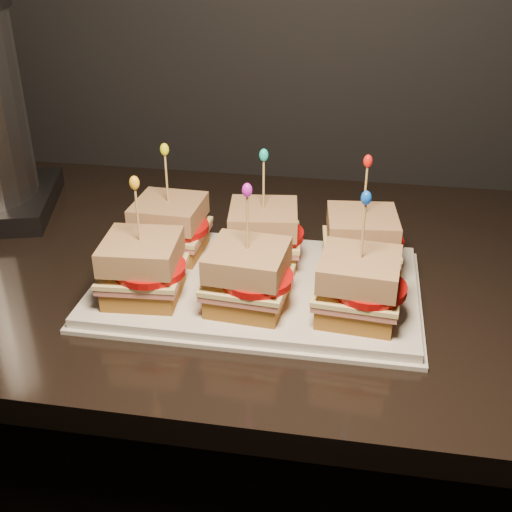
# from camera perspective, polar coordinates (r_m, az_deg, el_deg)

# --- Properties ---
(cabinet) EXTENTS (2.54, 0.65, 0.84)m
(cabinet) POSITION_cam_1_polar(r_m,az_deg,el_deg) (1.23, -3.31, -18.83)
(cabinet) COLOR black
(cabinet) RESTS_ON ground
(granite_slab) EXTENTS (2.58, 0.69, 0.04)m
(granite_slab) POSITION_cam_1_polar(r_m,az_deg,el_deg) (0.96, -4.02, -0.89)
(granite_slab) COLOR black
(granite_slab) RESTS_ON cabinet
(platter) EXTENTS (0.42, 0.26, 0.02)m
(platter) POSITION_cam_1_polar(r_m,az_deg,el_deg) (0.86, 0.00, -2.71)
(platter) COLOR silver
(platter) RESTS_ON granite_slab
(platter_rim) EXTENTS (0.43, 0.27, 0.01)m
(platter_rim) POSITION_cam_1_polar(r_m,az_deg,el_deg) (0.86, 0.00, -3.05)
(platter_rim) COLOR silver
(platter_rim) RESTS_ON granite_slab
(sandwich_0_bread_bot) EXTENTS (0.09, 0.09, 0.02)m
(sandwich_0_bread_bot) POSITION_cam_1_polar(r_m,az_deg,el_deg) (0.92, -7.55, 1.06)
(sandwich_0_bread_bot) COLOR brown
(sandwich_0_bread_bot) RESTS_ON platter
(sandwich_0_ham) EXTENTS (0.10, 0.10, 0.01)m
(sandwich_0_ham) POSITION_cam_1_polar(r_m,az_deg,el_deg) (0.92, -7.61, 1.97)
(sandwich_0_ham) COLOR #B46058
(sandwich_0_ham) RESTS_ON sandwich_0_bread_bot
(sandwich_0_cheese) EXTENTS (0.10, 0.10, 0.01)m
(sandwich_0_cheese) POSITION_cam_1_polar(r_m,az_deg,el_deg) (0.91, -7.64, 2.37)
(sandwich_0_cheese) COLOR #F1E191
(sandwich_0_cheese) RESTS_ON sandwich_0_ham
(sandwich_0_tomato) EXTENTS (0.09, 0.09, 0.01)m
(sandwich_0_tomato) POSITION_cam_1_polar(r_m,az_deg,el_deg) (0.90, -7.05, 2.58)
(sandwich_0_tomato) COLOR #AE0B0A
(sandwich_0_tomato) RESTS_ON sandwich_0_cheese
(sandwich_0_bread_top) EXTENTS (0.09, 0.09, 0.03)m
(sandwich_0_bread_top) POSITION_cam_1_polar(r_m,az_deg,el_deg) (0.90, -7.75, 3.94)
(sandwich_0_bread_top) COLOR brown
(sandwich_0_bread_top) RESTS_ON sandwich_0_tomato
(sandwich_0_pick) EXTENTS (0.00, 0.00, 0.09)m
(sandwich_0_pick) POSITION_cam_1_polar(r_m,az_deg,el_deg) (0.89, -7.94, 6.62)
(sandwich_0_pick) COLOR tan
(sandwich_0_pick) RESTS_ON sandwich_0_bread_top
(sandwich_0_frill) EXTENTS (0.01, 0.01, 0.02)m
(sandwich_0_frill) POSITION_cam_1_polar(r_m,az_deg,el_deg) (0.87, -8.14, 9.37)
(sandwich_0_frill) COLOR #DDEB10
(sandwich_0_frill) RESTS_ON sandwich_0_pick
(sandwich_1_bread_bot) EXTENTS (0.10, 0.10, 0.02)m
(sandwich_1_bread_bot) POSITION_cam_1_polar(r_m,az_deg,el_deg) (0.90, 0.64, 0.42)
(sandwich_1_bread_bot) COLOR brown
(sandwich_1_bread_bot) RESTS_ON platter
(sandwich_1_ham) EXTENTS (0.11, 0.11, 0.01)m
(sandwich_1_ham) POSITION_cam_1_polar(r_m,az_deg,el_deg) (0.89, 0.65, 1.35)
(sandwich_1_ham) COLOR #B46058
(sandwich_1_ham) RESTS_ON sandwich_1_bread_bot
(sandwich_1_cheese) EXTENTS (0.11, 0.11, 0.01)m
(sandwich_1_cheese) POSITION_cam_1_polar(r_m,az_deg,el_deg) (0.89, 0.65, 1.75)
(sandwich_1_cheese) COLOR #F1E191
(sandwich_1_cheese) RESTS_ON sandwich_1_ham
(sandwich_1_tomato) EXTENTS (0.09, 0.09, 0.01)m
(sandwich_1_tomato) POSITION_cam_1_polar(r_m,az_deg,el_deg) (0.88, 1.37, 1.96)
(sandwich_1_tomato) COLOR #AE0B0A
(sandwich_1_tomato) RESTS_ON sandwich_1_cheese
(sandwich_1_bread_top) EXTENTS (0.10, 0.10, 0.03)m
(sandwich_1_bread_top) POSITION_cam_1_polar(r_m,az_deg,el_deg) (0.87, 0.66, 3.36)
(sandwich_1_bread_top) COLOR brown
(sandwich_1_bread_top) RESTS_ON sandwich_1_tomato
(sandwich_1_pick) EXTENTS (0.00, 0.00, 0.09)m
(sandwich_1_pick) POSITION_cam_1_polar(r_m,az_deg,el_deg) (0.86, 0.68, 6.13)
(sandwich_1_pick) COLOR tan
(sandwich_1_pick) RESTS_ON sandwich_1_bread_top
(sandwich_1_frill) EXTENTS (0.01, 0.01, 0.02)m
(sandwich_1_frill) POSITION_cam_1_polar(r_m,az_deg,el_deg) (0.84, 0.70, 8.97)
(sandwich_1_frill) COLOR #11BEAC
(sandwich_1_frill) RESTS_ON sandwich_1_pick
(sandwich_2_bread_bot) EXTENTS (0.10, 0.10, 0.02)m
(sandwich_2_bread_bot) POSITION_cam_1_polar(r_m,az_deg,el_deg) (0.89, 9.17, -0.27)
(sandwich_2_bread_bot) COLOR brown
(sandwich_2_bread_bot) RESTS_ON platter
(sandwich_2_ham) EXTENTS (0.11, 0.10, 0.01)m
(sandwich_2_ham) POSITION_cam_1_polar(r_m,az_deg,el_deg) (0.88, 9.25, 0.67)
(sandwich_2_ham) COLOR #B46058
(sandwich_2_ham) RESTS_ON sandwich_2_bread_bot
(sandwich_2_cheese) EXTENTS (0.11, 0.11, 0.01)m
(sandwich_2_cheese) POSITION_cam_1_polar(r_m,az_deg,el_deg) (0.88, 9.29, 1.07)
(sandwich_2_cheese) COLOR #F1E191
(sandwich_2_cheese) RESTS_ON sandwich_2_ham
(sandwich_2_tomato) EXTENTS (0.09, 0.09, 0.01)m
(sandwich_2_tomato) POSITION_cam_1_polar(r_m,az_deg,el_deg) (0.87, 10.11, 1.27)
(sandwich_2_tomato) COLOR #AE0B0A
(sandwich_2_tomato) RESTS_ON sandwich_2_cheese
(sandwich_2_bread_top) EXTENTS (0.10, 0.10, 0.03)m
(sandwich_2_bread_top) POSITION_cam_1_polar(r_m,az_deg,el_deg) (0.87, 9.43, 2.69)
(sandwich_2_bread_top) COLOR brown
(sandwich_2_bread_top) RESTS_ON sandwich_2_tomato
(sandwich_2_pick) EXTENTS (0.00, 0.00, 0.09)m
(sandwich_2_pick) POSITION_cam_1_polar(r_m,az_deg,el_deg) (0.85, 9.67, 5.47)
(sandwich_2_pick) COLOR tan
(sandwich_2_pick) RESTS_ON sandwich_2_bread_top
(sandwich_2_frill) EXTENTS (0.01, 0.01, 0.02)m
(sandwich_2_frill) POSITION_cam_1_polar(r_m,az_deg,el_deg) (0.83, 9.92, 8.32)
(sandwich_2_frill) COLOR red
(sandwich_2_frill) RESTS_ON sandwich_2_pick
(sandwich_3_bread_bot) EXTENTS (0.10, 0.10, 0.02)m
(sandwich_3_bread_bot) POSITION_cam_1_polar(r_m,az_deg,el_deg) (0.83, -9.89, -2.72)
(sandwich_3_bread_bot) COLOR brown
(sandwich_3_bread_bot) RESTS_ON platter
(sandwich_3_ham) EXTENTS (0.10, 0.10, 0.01)m
(sandwich_3_ham) POSITION_cam_1_polar(r_m,az_deg,el_deg) (0.82, -9.98, -1.73)
(sandwich_3_ham) COLOR #B46058
(sandwich_3_ham) RESTS_ON sandwich_3_bread_bot
(sandwich_3_cheese) EXTENTS (0.11, 0.10, 0.01)m
(sandwich_3_cheese) POSITION_cam_1_polar(r_m,az_deg,el_deg) (0.81, -10.03, -1.30)
(sandwich_3_cheese) COLOR #F1E191
(sandwich_3_cheese) RESTS_ON sandwich_3_ham
(sandwich_3_tomato) EXTENTS (0.09, 0.09, 0.01)m
(sandwich_3_tomato) POSITION_cam_1_polar(r_m,az_deg,el_deg) (0.80, -9.39, -1.12)
(sandwich_3_tomato) COLOR #AE0B0A
(sandwich_3_tomato) RESTS_ON sandwich_3_cheese
(sandwich_3_bread_top) EXTENTS (0.10, 0.10, 0.03)m
(sandwich_3_bread_top) POSITION_cam_1_polar(r_m,az_deg,el_deg) (0.80, -10.19, 0.41)
(sandwich_3_bread_top) COLOR brown
(sandwich_3_bread_top) RESTS_ON sandwich_3_tomato
(sandwich_3_pick) EXTENTS (0.00, 0.00, 0.09)m
(sandwich_3_pick) POSITION_cam_1_polar(r_m,az_deg,el_deg) (0.78, -10.47, 3.36)
(sandwich_3_pick) COLOR tan
(sandwich_3_pick) RESTS_ON sandwich_3_bread_top
(sandwich_3_frill) EXTENTS (0.01, 0.01, 0.02)m
(sandwich_3_frill) POSITION_cam_1_polar(r_m,az_deg,el_deg) (0.76, -10.76, 6.42)
(sandwich_3_frill) COLOR yellow
(sandwich_3_frill) RESTS_ON sandwich_3_pick
(sandwich_4_bread_bot) EXTENTS (0.10, 0.10, 0.02)m
(sandwich_4_bread_bot) POSITION_cam_1_polar(r_m,az_deg,el_deg) (0.79, -0.73, -3.59)
(sandwich_4_bread_bot) COLOR brown
(sandwich_4_bread_bot) RESTS_ON platter
(sandwich_4_ham) EXTENTS (0.11, 0.10, 0.01)m
(sandwich_4_ham) POSITION_cam_1_polar(r_m,az_deg,el_deg) (0.79, -0.74, -2.58)
(sandwich_4_ham) COLOR #B46058
(sandwich_4_ham) RESTS_ON sandwich_4_bread_bot
(sandwich_4_cheese) EXTENTS (0.11, 0.10, 0.01)m
(sandwich_4_cheese) POSITION_cam_1_polar(r_m,az_deg,el_deg) (0.78, -0.74, -2.14)
(sandwich_4_cheese) COLOR #F1E191
(sandwich_4_cheese) RESTS_ON sandwich_4_ham
(sandwich_4_tomato) EXTENTS (0.09, 0.09, 0.01)m
(sandwich_4_tomato) POSITION_cam_1_polar(r_m,az_deg,el_deg) (0.77, 0.06, -1.96)
(sandwich_4_tomato) COLOR #AE0B0A
(sandwich_4_tomato) RESTS_ON sandwich_4_cheese
(sandwich_4_bread_top) EXTENTS (0.10, 0.10, 0.03)m
(sandwich_4_bread_top) POSITION_cam_1_polar(r_m,az_deg,el_deg) (0.77, -0.75, -0.37)
(sandwich_4_bread_top) COLOR brown
(sandwich_4_bread_top) RESTS_ON sandwich_4_tomato
(sandwich_4_pick) EXTENTS (0.00, 0.00, 0.09)m
(sandwich_4_pick) POSITION_cam_1_polar(r_m,az_deg,el_deg) (0.75, -0.77, 2.69)
(sandwich_4_pick) COLOR tan
(sandwich_4_pick) RESTS_ON sandwich_4_bread_top
(sandwich_4_frill) EXTENTS (0.01, 0.01, 0.02)m
(sandwich_4_frill) POSITION_cam_1_polar(r_m,az_deg,el_deg) (0.73, -0.80, 5.88)
(sandwich_4_frill) COLOR #C71CCB
(sandwich_4_frill) RESTS_ON sandwich_4_pick
(sandwich_5_bread_bot) EXTENTS (0.10, 0.10, 0.02)m
(sandwich_5_bread_bot) POSITION_cam_1_polar(r_m,az_deg,el_deg) (0.78, 8.93, -4.41)
(sandwich_5_bread_bot) COLOR brown
(sandwich_5_bread_bot) RESTS_ON platter
(sandwich_5_ham) EXTENTS (0.11, 0.10, 0.01)m
(sandwich_5_ham) POSITION_cam_1_polar(r_m,az_deg,el_deg) (0.78, 9.02, -3.39)
(sandwich_5_ham) COLOR #B46058
(sandwich_5_ham) RESTS_ON sandwich_5_bread_bot
(sandwich_5_cheese) EXTENTS (0.11, 0.10, 0.01)m
(sandwich_5_cheese) POSITION_cam_1_polar(r_m,az_deg,el_deg) (0.77, 9.06, -2.95)
(sandwich_5_cheese) COLOR #F1E191
(sandwich_5_cheese) RESTS_ON sandwich_5_ham
(sandwich_5_tomato) EXTENTS (0.09, 0.09, 0.01)m
(sandwich_5_tomato) POSITION_cam_1_polar(r_m,az_deg,el_deg) (0.76, 9.99, -2.77)
(sandwich_5_tomato) COLOR #AE0B0A
(sandwich_5_tomato) RESTS_ON sandwich_5_cheese
(sandwich_5_bread_top) EXTENTS (0.10, 0.10, 0.03)m
(sandwich_5_bread_top) POSITION_cam_1_polar(r_m,az_deg,el_deg) (0.76, 9.22, -1.18)
(sandwich_5_bread_top) COLOR brown
(sandwich_5_bread_top) RESTS_ON sandwich_5_tomato
(sandwich_5_pick) EXTENTS (0.00, 0.00, 0.09)m
(sandwich_5_pick) POSITION_cam_1_polar(r_m,az_deg,el_deg) (0.74, 9.49, 1.90)
(sandwich_5_pick) COLOR tan
(sandwich_5_pick) RESTS_ON sandwich_5_bread_top
(sandwich_5_frill) EXTENTS (0.01, 0.01, 0.02)m
(sandwich_5_frill) POSITION_cam_1_polar(r_m,az_deg,el_deg) (0.72, 9.77, 5.11)
(sandwich_5_frill) COLOR blue
(sandwich_5_frill) RESTS_ON sandwich_5_pick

